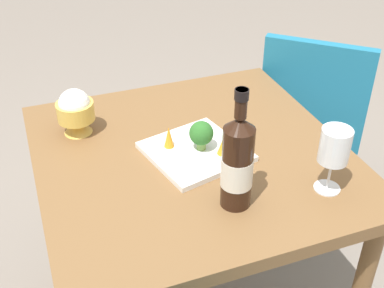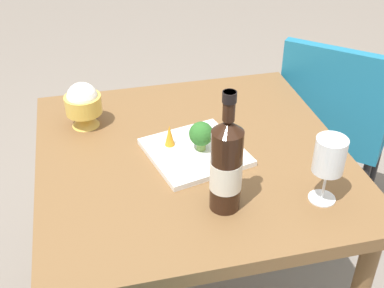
{
  "view_description": "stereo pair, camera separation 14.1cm",
  "coord_description": "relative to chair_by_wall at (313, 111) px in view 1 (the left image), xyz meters",
  "views": [
    {
      "loc": [
        -0.4,
        -1.09,
        1.55
      ],
      "look_at": [
        0.0,
        0.0,
        0.76
      ],
      "focal_mm": 47.06,
      "sensor_mm": 36.0,
      "label": 1
    },
    {
      "loc": [
        -0.27,
        -1.13,
        1.55
      ],
      "look_at": [
        0.0,
        0.0,
        0.76
      ],
      "focal_mm": 47.06,
      "sensor_mm": 36.0,
      "label": 2
    }
  ],
  "objects": [
    {
      "name": "carrot_garnish_left",
      "position": [
        -0.71,
        -0.34,
        0.25
      ],
      "size": [
        0.03,
        0.03,
        0.06
      ],
      "color": "orange",
      "rests_on": "serving_plate"
    },
    {
      "name": "wine_bottle",
      "position": [
        -0.63,
        -0.61,
        0.32
      ],
      "size": [
        0.08,
        0.08,
        0.32
      ],
      "color": "black",
      "rests_on": "dining_table"
    },
    {
      "name": "serving_plate",
      "position": [
        -0.65,
        -0.38,
        0.21
      ],
      "size": [
        0.3,
        0.3,
        0.02
      ],
      "rotation": [
        0.0,
        0.0,
        0.23
      ],
      "color": "white",
      "rests_on": "dining_table"
    },
    {
      "name": "carrot_garnish_right",
      "position": [
        -0.58,
        -0.42,
        0.24
      ],
      "size": [
        0.03,
        0.03,
        0.06
      ],
      "color": "orange",
      "rests_on": "serving_plate"
    },
    {
      "name": "chair_by_wall",
      "position": [
        0.0,
        0.0,
        0.0
      ],
      "size": [
        0.56,
        0.56,
        0.85
      ],
      "rotation": [
        0.0,
        0.0,
        -0.73
      ],
      "color": "teal",
      "rests_on": "ground_plane"
    },
    {
      "name": "dining_table",
      "position": [
        -0.66,
        -0.37,
        0.11
      ],
      "size": [
        0.86,
        0.86,
        0.73
      ],
      "color": "brown",
      "rests_on": "ground_plane"
    },
    {
      "name": "broccoli_floret",
      "position": [
        -0.63,
        -0.38,
        0.26
      ],
      "size": [
        0.07,
        0.07,
        0.09
      ],
      "color": "#729E4C",
      "rests_on": "serving_plate"
    },
    {
      "name": "rice_bowl",
      "position": [
        -0.94,
        -0.15,
        0.27
      ],
      "size": [
        0.11,
        0.11,
        0.14
      ],
      "color": "gold",
      "rests_on": "dining_table"
    },
    {
      "name": "wine_glass",
      "position": [
        -0.39,
        -0.64,
        0.33
      ],
      "size": [
        0.08,
        0.08,
        0.18
      ],
      "color": "white",
      "rests_on": "dining_table"
    }
  ]
}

